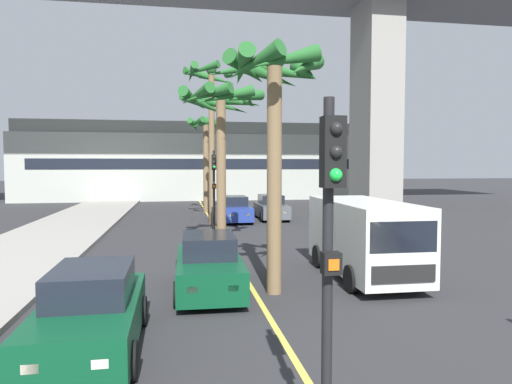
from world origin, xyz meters
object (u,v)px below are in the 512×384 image
Objects in this scene: car_queue_front at (271,208)px; car_queue_fourth at (91,313)px; traffic_light_median_far at (214,180)px; palm_tree_near_median at (275,96)px; palm_tree_mid_median at (206,137)px; delivery_van at (364,236)px; car_queue_third at (209,266)px; traffic_light_median_near at (330,234)px; palm_tree_farthest_median at (211,93)px; car_queue_second at (235,210)px; palm_tree_far_median at (220,114)px.

car_queue_front is 21.17m from car_queue_fourth.
car_queue_fourth is 14.81m from traffic_light_median_far.
palm_tree_near_median is 0.95× the size of palm_tree_mid_median.
car_queue_third is at bearing -171.00° from delivery_van.
traffic_light_median_near reaches higher than car_queue_third.
car_queue_third is 10.83m from traffic_light_median_far.
car_queue_third is at bearing -107.34° from car_queue_front.
palm_tree_farthest_median reaches higher than delivery_van.
car_queue_fourth is (-5.01, -18.97, 0.00)m from car_queue_second.
car_queue_fourth is 0.62× the size of palm_tree_far_median.
palm_tree_far_median is at bearing -91.61° from palm_tree_farthest_median.
traffic_light_median_far is (-1.62, -4.70, 1.99)m from car_queue_second.
traffic_light_median_far is (0.98, 10.60, 1.99)m from car_queue_third.
car_queue_second is 5.35m from traffic_light_median_far.
car_queue_fourth is at bearing -103.35° from traffic_light_median_far.
palm_tree_farthest_median is at bearing -153.82° from car_queue_front.
palm_tree_near_median is (-3.31, -16.57, 4.56)m from car_queue_front.
car_queue_front is at bearing 53.70° from traffic_light_median_far.
car_queue_fourth is 0.98× the size of traffic_light_median_far.
traffic_light_median_far is 0.46× the size of palm_tree_farthest_median.
car_queue_third is at bearing 56.70° from car_queue_fourth.
palm_tree_near_median is 21.47m from palm_tree_mid_median.
palm_tree_mid_median is 7.13m from palm_tree_farthest_median.
car_queue_third is at bearing -95.25° from traffic_light_median_far.
palm_tree_near_median is at bearing -158.73° from delivery_van.
car_queue_third and car_queue_fourth have the same top height.
palm_tree_far_median is at bearing 81.77° from car_queue_third.
palm_tree_farthest_median is (-3.93, -1.93, 6.85)m from car_queue_front.
palm_tree_far_median is at bearing -91.13° from traffic_light_median_far.
delivery_van reaches higher than car_queue_third.
palm_tree_farthest_median is (0.23, 8.08, 2.04)m from palm_tree_far_median.
traffic_light_median_near is at bearing -97.18° from palm_tree_near_median.
car_queue_front is 0.45× the size of palm_tree_farthest_median.
delivery_van is 0.80× the size of palm_tree_near_median.
car_queue_fourth is (-7.45, -19.81, 0.00)m from car_queue_front.
car_queue_third is 4.89m from palm_tree_near_median.
car_queue_third is 21.60m from palm_tree_mid_median.
palm_tree_far_median reaches higher than traffic_light_median_near.
traffic_light_median_far is 6.05m from palm_tree_farthest_median.
car_queue_third is at bearing -93.27° from palm_tree_mid_median.
palm_tree_far_median is at bearing 71.39° from car_queue_fourth.
palm_tree_far_median is (-0.09, -4.48, 2.82)m from traffic_light_median_far.
palm_tree_near_median is (1.73, -0.43, 4.56)m from car_queue_third.
palm_tree_mid_median is at bearing 88.76° from traffic_light_median_far.
delivery_van is at bearing 31.61° from car_queue_fourth.
car_queue_fourth is 5.49m from traffic_light_median_near.
car_queue_front is at bearing 89.06° from delivery_van.
palm_tree_farthest_median is (1.11, 14.21, 6.85)m from car_queue_third.
traffic_light_median_near is at bearing -94.43° from car_queue_second.
traffic_light_median_far reaches higher than car_queue_front.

